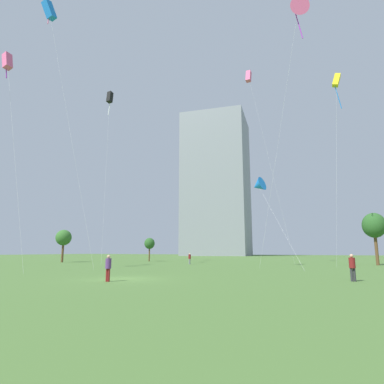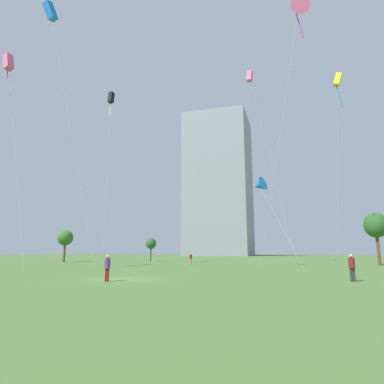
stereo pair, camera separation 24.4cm
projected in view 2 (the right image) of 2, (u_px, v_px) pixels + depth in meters
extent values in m
plane|color=#476B30|center=(123.00, 279.00, 21.81)|extent=(280.00, 280.00, 0.00)
cylinder|color=maroon|center=(106.00, 275.00, 20.05)|extent=(0.15, 0.15, 0.78)
cylinder|color=maroon|center=(108.00, 275.00, 19.96)|extent=(0.15, 0.15, 0.78)
cylinder|color=#593372|center=(107.00, 263.00, 20.13)|extent=(0.36, 0.36, 0.62)
sphere|color=tan|center=(108.00, 257.00, 20.21)|extent=(0.21, 0.21, 0.21)
cylinder|color=gray|center=(191.00, 262.00, 45.82)|extent=(0.14, 0.14, 0.76)
cylinder|color=gray|center=(190.00, 262.00, 45.70)|extent=(0.14, 0.14, 0.76)
cylinder|color=maroon|center=(191.00, 257.00, 45.88)|extent=(0.35, 0.35, 0.60)
sphere|color=beige|center=(191.00, 254.00, 45.95)|extent=(0.20, 0.20, 0.20)
cylinder|color=#2D2D33|center=(354.00, 275.00, 19.99)|extent=(0.15, 0.15, 0.81)
cylinder|color=#2D2D33|center=(351.00, 275.00, 20.02)|extent=(0.15, 0.15, 0.81)
cylinder|color=maroon|center=(352.00, 263.00, 20.14)|extent=(0.37, 0.37, 0.64)
sphere|color=tan|center=(351.00, 256.00, 20.21)|extent=(0.22, 0.22, 0.22)
cylinder|color=silver|center=(338.00, 168.00, 40.34)|extent=(1.69, 1.19, 24.04)
cube|color=yellow|center=(338.00, 80.00, 42.62)|extent=(1.16, 1.02, 1.96)
cylinder|color=blue|center=(339.00, 95.00, 42.24)|extent=(0.74, 0.26, 3.70)
cylinder|color=silver|center=(15.00, 154.00, 31.40)|extent=(7.40, 1.20, 22.28)
cube|color=#E5598C|center=(8.00, 62.00, 35.57)|extent=(1.23, 0.83, 2.01)
cylinder|color=purple|center=(7.00, 72.00, 35.36)|extent=(0.30, 0.17, 1.73)
cylinder|color=silver|center=(271.00, 163.00, 48.18)|extent=(5.68, 0.24, 29.58)
cube|color=#E5598C|center=(250.00, 76.00, 52.20)|extent=(0.79, 1.08, 1.97)
cylinder|color=silver|center=(280.00, 137.00, 36.43)|extent=(6.14, 2.31, 28.86)
cone|color=#E5598C|center=(298.00, 8.00, 36.63)|extent=(2.74, 2.60, 2.39)
cylinder|color=purple|center=(300.00, 25.00, 36.25)|extent=(0.72, 0.36, 3.57)
cylinder|color=silver|center=(107.00, 172.00, 50.38)|extent=(4.31, 4.92, 27.95)
cube|color=black|center=(111.00, 98.00, 55.99)|extent=(0.89, 1.05, 2.08)
cylinder|color=white|center=(111.00, 108.00, 55.66)|extent=(0.27, 0.68, 3.11)
cylinder|color=silver|center=(70.00, 125.00, 37.75)|extent=(8.93, 1.11, 32.61)
cube|color=blue|center=(50.00, 11.00, 42.18)|extent=(1.54, 1.57, 2.67)
cylinder|color=#E5598C|center=(50.00, 19.00, 41.97)|extent=(0.31, 0.30, 1.80)
cylinder|color=silver|center=(278.00, 221.00, 35.54)|extent=(6.33, 8.58, 10.16)
cone|color=blue|center=(259.00, 185.00, 41.61)|extent=(2.15, 2.18, 2.14)
cylinder|color=brown|center=(64.00, 253.00, 53.91)|extent=(0.36, 0.36, 3.16)
ellipsoid|color=#336628|center=(65.00, 238.00, 54.35)|extent=(2.55, 2.55, 2.60)
cylinder|color=brown|center=(151.00, 254.00, 58.63)|extent=(0.25, 0.25, 2.54)
ellipsoid|color=#285623|center=(151.00, 243.00, 58.97)|extent=(1.87, 1.87, 1.99)
cylinder|color=brown|center=(378.00, 249.00, 42.67)|extent=(0.40, 0.40, 4.20)
ellipsoid|color=#285623|center=(376.00, 225.00, 43.24)|extent=(2.98, 2.98, 3.33)
cube|color=gray|center=(219.00, 185.00, 134.21)|extent=(28.90, 28.55, 57.08)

